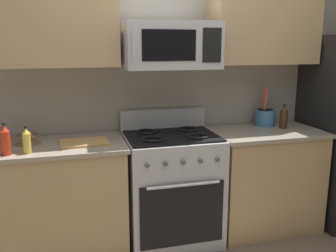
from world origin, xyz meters
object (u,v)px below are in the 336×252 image
Objects in this scene: bottle_soy at (284,117)px; bottle_hot_sauce at (5,140)px; fruit_basket at (28,139)px; utensil_crock at (265,117)px; bottle_oil at (27,141)px; microwave at (171,45)px; range_oven at (171,187)px; apple_loose at (4,139)px; cutting_board at (84,142)px.

bottle_soy is 2.30m from bottle_hot_sauce.
fruit_basket is 0.88× the size of bottle_hot_sauce.
bottle_oil is (-2.05, -0.38, 0.01)m from utensil_crock.
bottle_soy is at bearing 0.51° from microwave.
microwave is 3.81× the size of bottle_oil.
apple_loose is at bearing 176.08° from range_oven.
fruit_basket is 0.56× the size of cutting_board.
microwave reaches higher than fruit_basket.
apple_loose is 0.30m from bottle_hot_sauce.
bottle_soy is at bearing -0.82° from fruit_basket.
microwave is at bearing -170.62° from utensil_crock.
bottle_soy is at bearing 1.98° from range_oven.
cutting_board is (-0.70, -0.06, -0.72)m from microwave.
bottle_oil is at bearing -168.64° from microwave.
cutting_board is (-0.70, -0.03, 0.44)m from range_oven.
bottle_hot_sauce is 1.16× the size of bottle_oil.
microwave is at bearing -2.71° from apple_loose.
microwave reaches higher than cutting_board.
cutting_board is 1.76m from bottle_soy.
bottle_hot_sauce is at bearing -174.08° from bottle_soy.
range_oven is 1.37m from apple_loose.
fruit_basket is 0.17m from apple_loose.
range_oven is 1.47× the size of microwave.
range_oven is at bearing -89.95° from microwave.
bottle_hot_sauce is at bearing -78.85° from apple_loose.
bottle_oil is (0.13, 0.01, -0.01)m from bottle_hot_sauce.
range_oven is 4.84× the size of bottle_hot_sauce.
microwave is 1.01m from cutting_board.
utensil_crock is at bearing 10.02° from bottle_hot_sauce.
bottle_soy is (1.76, 0.07, 0.09)m from cutting_board.
range_oven is at bearing -3.47° from fruit_basket.
bottle_hot_sauce is at bearing -169.49° from microwave.
apple_loose is 0.42× the size of bottle_oil.
utensil_crock is 2.24m from apple_loose.
utensil_crock is at bearing 124.50° from bottle_soy.
microwave is 3.41× the size of bottle_soy.
range_oven is at bearing -178.02° from bottle_soy.
microwave is at bearing 10.51° from bottle_hot_sauce.
apple_loose is (-2.24, -0.10, -0.04)m from utensil_crock.
range_oven is 5.02× the size of bottle_soy.
bottle_soy is (0.10, -0.15, 0.02)m from utensil_crock.
bottle_oil is at bearing -85.03° from fruit_basket.
utensil_crock is 0.18m from bottle_soy.
utensil_crock is (0.96, 0.19, 0.52)m from range_oven.
fruit_basket is at bearing 94.97° from bottle_oil.
bottle_hot_sauce is at bearing -161.99° from cutting_board.
cutting_board is 0.56m from bottle_hot_sauce.
range_oven is at bearing -169.04° from utensil_crock.
bottle_hot_sauce reaches higher than fruit_basket.
fruit_basket is 0.27m from bottle_oil.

